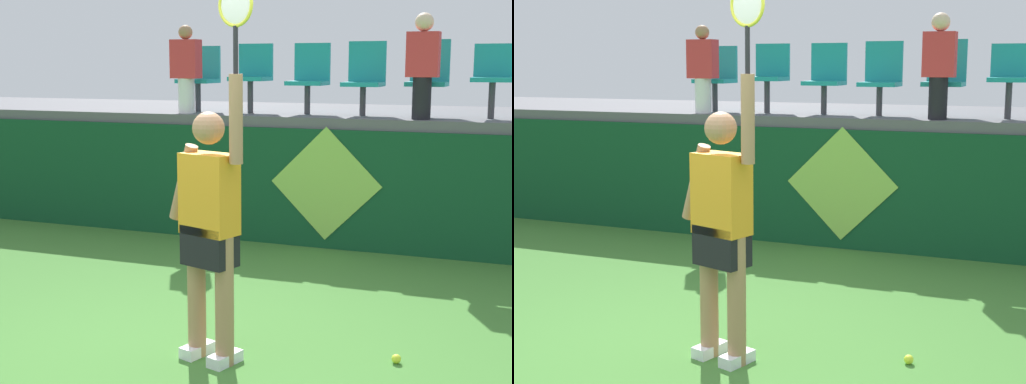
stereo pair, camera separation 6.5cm
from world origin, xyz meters
The scene contains 15 objects.
ground_plane centered at (0.00, 0.00, 0.00)m, with size 40.00×40.00×0.00m, color #3D752D.
court_back_wall centered at (0.00, 3.56, 0.67)m, with size 13.85×0.20×1.34m, color #0F4223.
spectator_platform centered at (0.00, 5.01, 1.40)m, with size 13.85×2.98×0.12m, color #56565B.
tennis_player centered at (0.21, 0.09, 0.99)m, with size 0.73×0.36×2.56m.
tennis_ball centered at (1.44, 0.49, 0.03)m, with size 0.07×0.07×0.07m, color #D1E533.
water_bottle centered at (1.03, 3.70, 1.56)m, with size 0.07×0.07×0.20m, color #338CE5.
stadium_chair_0 centered at (-1.76, 4.15, 1.91)m, with size 0.44×0.42×0.81m.
stadium_chair_1 centered at (-1.06, 4.14, 1.94)m, with size 0.44×0.42×0.84m.
stadium_chair_2 centered at (-0.33, 4.15, 1.91)m, with size 0.44×0.42×0.84m.
stadium_chair_3 centered at (0.34, 4.15, 1.91)m, with size 0.44×0.42×0.85m.
stadium_chair_4 centered at (1.06, 4.15, 1.92)m, with size 0.44×0.42×0.87m.
stadium_chair_5 centered at (1.76, 4.14, 1.93)m, with size 0.44×0.42×0.81m.
spectator_0 centered at (-1.76, 3.74, 2.00)m, with size 0.34×0.20×1.05m.
spectator_1 centered at (1.06, 3.72, 2.05)m, with size 0.34×0.20×1.13m.
wall_signage_mount centered at (0.08, 3.46, 0.00)m, with size 1.27×0.01×1.37m.
Camera 2 is at (2.34, -4.39, 2.06)m, focal length 52.14 mm.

